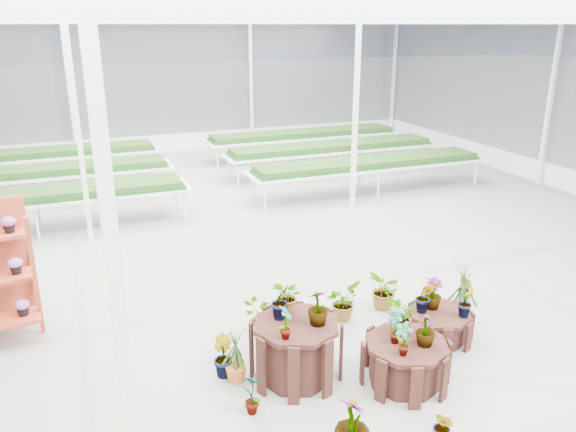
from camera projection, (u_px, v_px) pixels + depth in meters
name	position (u px, v px, depth m)	size (l,w,h in m)	color
ground_plane	(302.00, 300.00, 9.01)	(24.00, 24.00, 0.00)	gray
greenhouse_shell	(303.00, 163.00, 8.28)	(18.00, 24.00, 4.50)	white
steel_frame	(303.00, 163.00, 8.28)	(18.00, 24.00, 4.50)	silver
nursery_benches	(199.00, 171.00, 15.22)	(16.00, 7.00, 0.84)	silver
plinth_tall	(296.00, 350.00, 6.94)	(1.11, 1.11, 0.76)	#361813
plinth_mid	(405.00, 362.00, 6.86)	(1.06, 1.06, 0.56)	#361813
plinth_low	(439.00, 325.00, 7.85)	(0.91, 0.91, 0.41)	#361813
nursery_plants	(355.00, 317.00, 7.52)	(4.35, 3.29, 1.23)	#213E15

